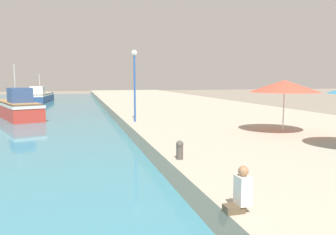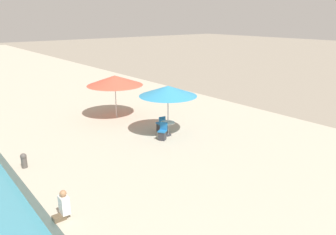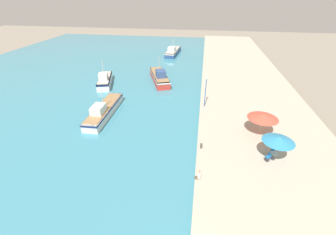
# 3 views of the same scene
# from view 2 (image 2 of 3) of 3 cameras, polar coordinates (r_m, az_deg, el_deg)

# --- Properties ---
(quay_promenade) EXTENTS (16.00, 90.00, 0.76)m
(quay_promenade) POSITION_cam_2_polar(r_m,az_deg,el_deg) (39.87, -22.71, 6.37)
(quay_promenade) COLOR #B2A893
(quay_promenade) RESTS_ON ground_plane
(cafe_umbrella_pink) EXTENTS (3.07, 3.07, 2.73)m
(cafe_umbrella_pink) POSITION_cam_2_polar(r_m,az_deg,el_deg) (17.20, 0.00, 4.66)
(cafe_umbrella_pink) COLOR #B7B7B7
(cafe_umbrella_pink) RESTS_ON quay_promenade
(cafe_umbrella_white) EXTENTS (3.50, 3.50, 2.69)m
(cafe_umbrella_white) POSITION_cam_2_polar(r_m,az_deg,el_deg) (20.77, -9.24, 6.40)
(cafe_umbrella_white) COLOR #B7B7B7
(cafe_umbrella_white) RESTS_ON quay_promenade
(cafe_table) EXTENTS (0.80, 0.80, 0.74)m
(cafe_table) POSITION_cam_2_polar(r_m,az_deg,el_deg) (17.68, -0.11, -1.48)
(cafe_table) COLOR #333338
(cafe_table) RESTS_ON quay_promenade
(cafe_chair_left) EXTENTS (0.45, 0.48, 0.91)m
(cafe_chair_left) POSITION_cam_2_polar(r_m,az_deg,el_deg) (18.33, -1.29, -1.48)
(cafe_chair_left) COLOR #2D2D33
(cafe_chair_left) RESTS_ON quay_promenade
(cafe_chair_right) EXTENTS (0.57, 0.56, 0.91)m
(cafe_chair_right) POSITION_cam_2_polar(r_m,az_deg,el_deg) (17.11, -0.96, -2.87)
(cafe_chair_right) COLOR #2D2D33
(cafe_chair_right) RESTS_ON quay_promenade
(person_at_quay) EXTENTS (0.53, 0.36, 0.98)m
(person_at_quay) POSITION_cam_2_polar(r_m,az_deg,el_deg) (11.26, -17.82, -14.50)
(person_at_quay) COLOR brown
(person_at_quay) RESTS_ON quay_promenade
(mooring_bollard) EXTENTS (0.26, 0.26, 0.65)m
(mooring_bollard) POSITION_cam_2_polar(r_m,az_deg,el_deg) (15.32, -23.81, -6.80)
(mooring_bollard) COLOR #4C4742
(mooring_bollard) RESTS_ON quay_promenade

